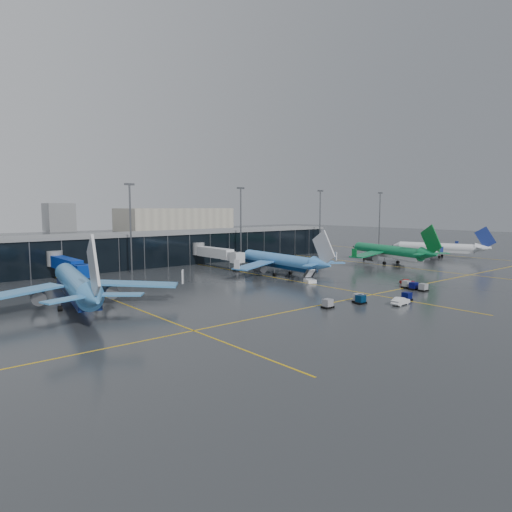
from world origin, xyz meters
TOP-DOWN VIEW (x-y plane):
  - ground at (0.00, 0.00)m, footprint 600.00×600.00m
  - terminal_pier at (0.00, 62.00)m, footprint 142.00×17.00m
  - jet_bridges at (-35.00, 42.99)m, footprint 94.00×27.50m
  - flood_masts at (5.00, 50.00)m, footprint 203.00×0.50m
  - distant_hangars at (49.94, 270.08)m, footprint 260.00×71.00m
  - taxi_lines at (10.00, 10.61)m, footprint 220.00×120.00m
  - airliner_arkefly at (-43.01, 13.22)m, footprint 47.59×51.94m
  - airliner_klm_near at (14.55, 19.69)m, footprint 39.11×43.54m
  - airliner_aer_lingus at (60.05, 15.21)m, footprint 46.47×50.04m
  - airliner_ba at (91.12, 14.81)m, footprint 41.63×44.57m
  - baggage_carts at (10.19, -18.67)m, footprint 32.57×9.68m
  - mobile_airstair at (11.44, 4.68)m, footprint 3.25×3.80m
  - service_van_red at (28.05, -12.24)m, footprint 3.85×3.38m
  - service_van_white at (5.47, -24.78)m, footprint 4.82×2.02m

SIDE VIEW (x-z plane):
  - ground at x=0.00m, z-range 0.00..0.00m
  - taxi_lines at x=10.00m, z-range 0.00..0.02m
  - service_van_red at x=28.05m, z-range 0.00..1.26m
  - baggage_carts at x=10.19m, z-range -0.09..1.61m
  - mobile_airstair at x=11.44m, z-range -0.95..2.49m
  - service_van_white at x=5.47m, z-range 0.00..1.55m
  - jet_bridges at x=-35.00m, z-range 0.95..8.15m
  - terminal_pier at x=0.00m, z-range 0.07..10.77m
  - airliner_ba at x=91.12m, z-range 0.00..11.27m
  - airliner_klm_near at x=14.55m, z-range 0.00..12.41m
  - airliner_aer_lingus at x=60.05m, z-range 0.00..12.86m
  - airliner_arkefly at x=-43.01m, z-range 0.00..13.88m
  - distant_hangars at x=49.94m, z-range -2.21..19.79m
  - flood_masts at x=5.00m, z-range 1.06..26.56m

